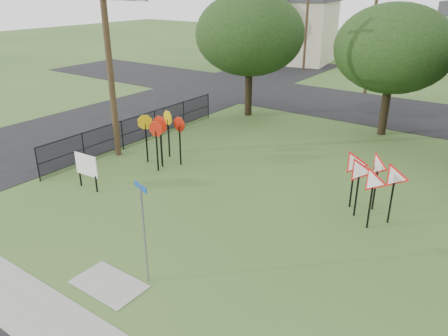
# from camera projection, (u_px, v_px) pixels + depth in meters

# --- Properties ---
(ground) EXTENTS (140.00, 140.00, 0.00)m
(ground) POSITION_uv_depth(u_px,v_px,m) (168.00, 245.00, 13.68)
(ground) COLOR #345921
(sidewalk) EXTENTS (30.00, 1.60, 0.02)m
(sidewalk) POSITION_uv_depth(u_px,v_px,m) (51.00, 323.00, 10.52)
(sidewalk) COLOR gray
(sidewalk) RESTS_ON ground
(street_left) EXTENTS (8.00, 50.00, 0.02)m
(street_left) POSITION_uv_depth(u_px,v_px,m) (134.00, 114.00, 27.60)
(street_left) COLOR black
(street_left) RESTS_ON ground
(street_far) EXTENTS (60.00, 8.00, 0.02)m
(street_far) POSITION_uv_depth(u_px,v_px,m) (374.00, 109.00, 28.67)
(street_far) COLOR black
(street_far) RESTS_ON ground
(curb_pad) EXTENTS (2.00, 1.20, 0.02)m
(curb_pad) POSITION_uv_depth(u_px,v_px,m) (109.00, 284.00, 11.87)
(curb_pad) COLOR gray
(curb_pad) RESTS_ON ground
(street_name_sign) EXTENTS (0.59, 0.20, 2.94)m
(street_name_sign) POSITION_uv_depth(u_px,v_px,m) (144.00, 228.00, 11.38)
(street_name_sign) COLOR gray
(street_name_sign) RESTS_ON ground
(stop_sign_cluster) EXTENTS (2.06, 1.73, 2.25)m
(stop_sign_cluster) POSITION_uv_depth(u_px,v_px,m) (162.00, 128.00, 19.23)
(stop_sign_cluster) COLOR black
(stop_sign_cluster) RESTS_ON ground
(yield_sign_cluster) EXTENTS (2.45, 1.81, 2.21)m
(yield_sign_cluster) POSITION_uv_depth(u_px,v_px,m) (372.00, 174.00, 14.76)
(yield_sign_cluster) COLOR black
(yield_sign_cluster) RESTS_ON ground
(info_board) EXTENTS (1.17, 0.09, 1.47)m
(info_board) POSITION_uv_depth(u_px,v_px,m) (86.00, 166.00, 17.08)
(info_board) COLOR black
(info_board) RESTS_ON ground
(utility_pole_main) EXTENTS (3.55, 0.33, 10.00)m
(utility_pole_main) POSITION_uv_depth(u_px,v_px,m) (108.00, 43.00, 18.90)
(utility_pole_main) COLOR #493622
(utility_pole_main) RESTS_ON ground
(far_pole_a) EXTENTS (1.40, 0.24, 9.00)m
(far_pole_a) POSITION_uv_depth(u_px,v_px,m) (373.00, 29.00, 30.96)
(far_pole_a) COLOR #493622
(far_pole_a) RESTS_ON ground
(far_pole_c) EXTENTS (1.40, 0.24, 9.00)m
(far_pole_c) POSITION_uv_depth(u_px,v_px,m) (307.00, 20.00, 39.75)
(far_pole_c) COLOR #493622
(far_pole_c) RESTS_ON ground
(fence_run) EXTENTS (0.05, 11.55, 1.50)m
(fence_run) POSITION_uv_depth(u_px,v_px,m) (139.00, 129.00, 22.13)
(fence_run) COLOR black
(fence_run) RESTS_ON ground
(house_left) EXTENTS (10.58, 8.88, 7.20)m
(house_left) POSITION_uv_depth(u_px,v_px,m) (288.00, 25.00, 45.26)
(house_left) COLOR beige
(house_left) RESTS_ON ground
(tree_near_left) EXTENTS (6.40, 6.40, 7.27)m
(tree_near_left) POSITION_uv_depth(u_px,v_px,m) (250.00, 34.00, 25.50)
(tree_near_left) COLOR black
(tree_near_left) RESTS_ON ground
(tree_near_mid) EXTENTS (6.00, 6.00, 6.80)m
(tree_near_mid) POSITION_uv_depth(u_px,v_px,m) (394.00, 49.00, 22.09)
(tree_near_mid) COLOR black
(tree_near_mid) RESTS_ON ground
(tree_far_left) EXTENTS (6.80, 6.80, 7.73)m
(tree_far_left) POSITION_uv_depth(u_px,v_px,m) (251.00, 11.00, 42.74)
(tree_far_left) COLOR black
(tree_far_left) RESTS_ON ground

